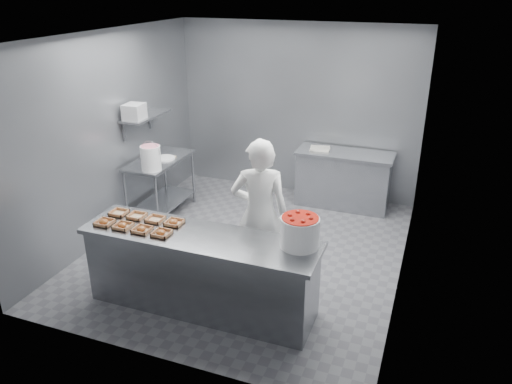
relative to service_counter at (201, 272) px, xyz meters
The scene contains 24 objects.
floor 1.42m from the service_counter, 90.00° to the left, with size 4.50×4.50×0.00m, color #4C4C51.
ceiling 2.71m from the service_counter, 90.00° to the left, with size 4.50×4.50×0.00m, color white.
wall_back 3.72m from the service_counter, 90.00° to the left, with size 4.00×0.04×2.80m, color slate.
wall_left 2.59m from the service_counter, 145.98° to the left, with size 0.04×4.50×2.80m, color slate.
wall_right 2.59m from the service_counter, 34.02° to the left, with size 0.04×4.50×2.80m, color slate.
service_counter is the anchor object (origin of this frame).
prep_table 2.56m from the service_counter, 130.24° to the left, with size 0.60×1.20×0.90m.
back_counter 3.37m from the service_counter, 74.52° to the left, with size 1.50×0.60×0.90m.
wall_shelf 2.88m from the service_counter, 133.03° to the left, with size 0.35×0.90×0.03m, color slate.
tray_0 1.20m from the service_counter, behind, with size 0.19×0.18×0.06m.
tray_1 0.99m from the service_counter, behind, with size 0.19×0.18×0.06m.
tray_2 0.79m from the service_counter, 167.73° to the right, with size 0.19×0.18×0.06m.
tray_3 0.62m from the service_counter, 160.41° to the right, with size 0.19×0.18×0.06m.
tray_4 1.20m from the service_counter, behind, with size 0.19×0.18×0.04m.
tray_5 0.98m from the service_counter, behind, with size 0.19×0.18×0.04m.
tray_6 0.78m from the service_counter, 167.66° to the left, with size 0.19×0.18×0.04m.
tray_7 0.62m from the service_counter, 160.39° to the left, with size 0.19×0.18×0.06m.
worker 0.94m from the service_counter, 60.32° to the left, with size 0.66×0.43×1.80m, color white.
strawberry_tub 1.23m from the service_counter, ahead, with size 0.39×0.39×0.32m.
glaze_bucket 2.23m from the service_counter, 134.82° to the left, with size 0.29×0.28×0.43m.
bucket_lid 2.58m from the service_counter, 128.29° to the left, with size 0.30×0.30×0.02m, color white.
rag 2.62m from the service_counter, 126.30° to the left, with size 0.13×0.11×0.02m, color #CCB28C.
appliance 2.76m from the service_counter, 137.29° to the left, with size 0.25×0.29×0.22m, color gray.
paper_stack 3.32m from the service_counter, 81.32° to the left, with size 0.30×0.22×0.04m, color silver.
Camera 1 is at (2.20, -5.49, 3.39)m, focal length 35.00 mm.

